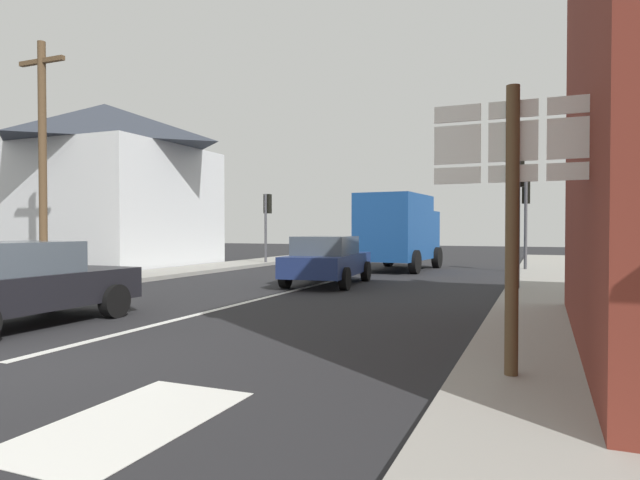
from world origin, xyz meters
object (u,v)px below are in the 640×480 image
sedan_near (14,283)px  traffic_light_near_right (518,189)px  traffic_light_far_left (267,213)px  sedan_far (327,260)px  delivery_truck (399,230)px  traffic_light_far_right (526,204)px  route_sign_post (512,199)px

sedan_near → traffic_light_near_right: (7.78, 8.63, 1.98)m
traffic_light_far_left → traffic_light_near_right: bearing=-32.6°
sedan_far → delivery_truck: 6.52m
delivery_truck → traffic_light_near_right: bearing=-53.1°
sedan_far → delivery_truck: (0.59, 6.43, 0.89)m
delivery_truck → traffic_light_far_right: size_ratio=1.43×
sedan_far → route_sign_post: route_sign_post is taller
traffic_light_near_right → traffic_light_far_left: 13.44m
delivery_truck → traffic_light_far_left: 6.61m
route_sign_post → traffic_light_near_right: bearing=91.9°
sedan_near → traffic_light_far_right: size_ratio=1.17×
traffic_light_far_left → traffic_light_far_right: 11.33m
sedan_far → traffic_light_far_right: 9.25m
route_sign_post → traffic_light_far_left: 20.06m
route_sign_post → traffic_light_far_right: (-0.31, 16.35, 0.64)m
delivery_truck → sedan_near: bearing=-101.1°
sedan_far → traffic_light_near_right: traffic_light_near_right is taller
route_sign_post → sedan_far: bearing=122.2°
sedan_far → traffic_light_far_left: traffic_light_far_left is taller
sedan_far → delivery_truck: bearing=84.8°
sedan_far → traffic_light_far_left: 9.51m
traffic_light_near_right → sedan_near: bearing=-132.0°
delivery_truck → traffic_light_near_right: traffic_light_near_right is taller
route_sign_post → traffic_light_far_right: bearing=91.1°
traffic_light_near_right → traffic_light_far_right: size_ratio=1.04×
sedan_near → route_sign_post: size_ratio=1.31×
sedan_near → sedan_far: 8.93m
sedan_near → traffic_light_far_left: traffic_light_far_left is taller
sedan_far → delivery_truck: size_ratio=0.85×
sedan_far → traffic_light_far_left: size_ratio=1.31×
route_sign_post → traffic_light_far_right: size_ratio=0.90×
delivery_truck → traffic_light_near_right: size_ratio=1.38×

